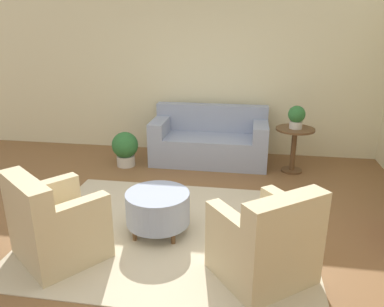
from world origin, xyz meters
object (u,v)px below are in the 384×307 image
armchair_right (266,244)px  potted_plant_on_side_table (297,116)px  ottoman_table (158,208)px  potted_plant_floor (125,148)px  side_table (294,142)px  couch (210,142)px  armchair_left (55,226)px

armchair_right → potted_plant_on_side_table: size_ratio=3.06×
ottoman_table → potted_plant_floor: size_ratio=1.23×
potted_plant_on_side_table → side_table: bearing=90.0°
couch → armchair_left: 3.21m
armchair_left → armchair_right: (2.02, 0.00, 0.00)m
potted_plant_floor → armchair_right: bearing=-49.5°
armchair_left → couch: bearing=68.6°
armchair_right → side_table: 2.78m
armchair_left → potted_plant_floor: size_ratio=1.87×
couch → armchair_right: bearing=-74.1°
couch → armchair_left: (-1.17, -2.99, 0.01)m
armchair_right → ottoman_table: (-1.15, 0.62, -0.05)m
armchair_left → side_table: armchair_left is taller
potted_plant_floor → ottoman_table: bearing=-62.0°
couch → potted_plant_floor: couch is taller
ottoman_table → potted_plant_on_side_table: potted_plant_on_side_table is taller
ottoman_table → potted_plant_on_side_table: bearing=52.3°
armchair_right → potted_plant_on_side_table: 2.83m
potted_plant_on_side_table → potted_plant_floor: bearing=-176.2°
couch → side_table: 1.37m
armchair_left → potted_plant_floor: 2.56m
ottoman_table → side_table: size_ratio=1.00×
couch → side_table: size_ratio=2.68×
armchair_right → couch: bearing=105.9°
armchair_left → armchair_right: 2.02m
armchair_left → potted_plant_on_side_table: potted_plant_on_side_table is taller
ottoman_table → potted_plant_on_side_table: size_ratio=2.02×
couch → ottoman_table: couch is taller
ottoman_table → armchair_left: bearing=-144.8°
side_table → potted_plant_on_side_table: size_ratio=2.03×
armchair_left → armchair_right: bearing=0.0°
armchair_right → potted_plant_on_side_table: bearing=79.9°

